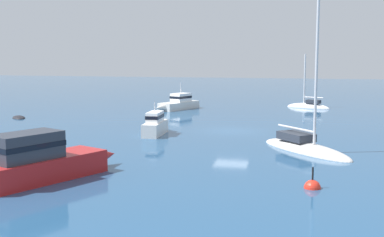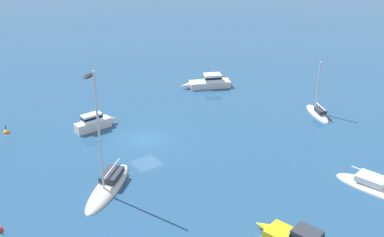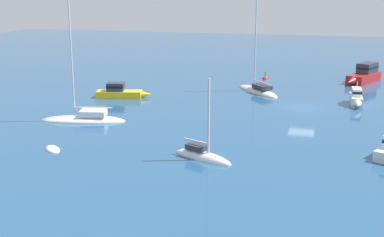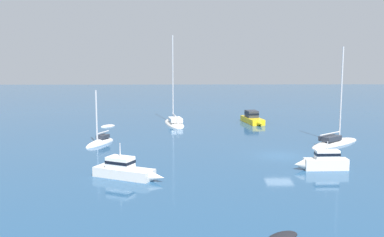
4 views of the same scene
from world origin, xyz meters
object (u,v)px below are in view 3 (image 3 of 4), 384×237
object	(u,v)px
cabin_cruiser	(356,98)
mooring_buoy	(265,79)
yacht	(258,91)
ketch	(84,119)
yacht_1	(202,157)
rib	(53,150)
cabin_cruiser_1	(120,92)
motor_cruiser	(364,75)

from	to	relation	value
cabin_cruiser	mooring_buoy	world-z (taller)	cabin_cruiser
yacht	ketch	world-z (taller)	ketch
yacht_1	rib	bearing A→B (deg)	-151.09
cabin_cruiser	cabin_cruiser_1	world-z (taller)	cabin_cruiser
yacht_1	yacht	bearing A→B (deg)	113.35
cabin_cruiser	yacht_1	world-z (taller)	yacht_1
cabin_cruiser_1	yacht_1	size ratio (longest dim) A/B	0.99
yacht_1	cabin_cruiser	bearing A→B (deg)	86.21
rib	yacht_1	xyz separation A→B (m)	(11.05, 0.89, 0.13)
yacht	mooring_buoy	size ratio (longest dim) A/B	8.10
yacht	mooring_buoy	xyz separation A→B (m)	(-0.32, 8.68, -0.15)
motor_cruiser	ketch	bearing A→B (deg)	-17.06
motor_cruiser	mooring_buoy	xyz separation A→B (m)	(-12.11, -1.08, -0.92)
yacht	cabin_cruiser_1	world-z (taller)	yacht
motor_cruiser	yacht_1	xyz separation A→B (m)	(-12.19, -34.16, -0.79)
yacht	cabin_cruiser	bearing A→B (deg)	-151.09
ketch	yacht_1	world-z (taller)	ketch
yacht	cabin_cruiser	distance (m)	11.22
yacht	yacht_1	world-z (taller)	yacht
mooring_buoy	motor_cruiser	bearing A→B (deg)	5.12
yacht_1	mooring_buoy	world-z (taller)	yacht_1
cabin_cruiser	cabin_cruiser_1	distance (m)	24.47
rib	mooring_buoy	world-z (taller)	mooring_buoy
yacht	yacht_1	size ratio (longest dim) A/B	1.71
yacht	ketch	size ratio (longest dim) A/B	0.89
yacht_1	ketch	bearing A→B (deg)	173.78
ketch	yacht	bearing A→B (deg)	-139.66
rib	motor_cruiser	xyz separation A→B (m)	(23.23, 35.05, 0.92)
yacht	yacht_1	bearing A→B (deg)	139.30
motor_cruiser	cabin_cruiser_1	world-z (taller)	motor_cruiser
yacht	yacht_1	distance (m)	24.39
motor_cruiser	rib	bearing A→B (deg)	-7.71
yacht	motor_cruiser	xyz separation A→B (m)	(11.79, 9.77, 0.77)
yacht	rib	xyz separation A→B (m)	(-11.45, -25.28, -0.16)
cabin_cruiser	rib	bearing A→B (deg)	-47.98
rib	cabin_cruiser	bearing A→B (deg)	-89.45
rib	mooring_buoy	distance (m)	35.74
yacht	cabin_cruiser_1	bearing A→B (deg)	75.95
rib	cabin_cruiser	world-z (taller)	cabin_cruiser
cabin_cruiser_1	mooring_buoy	world-z (taller)	cabin_cruiser_1
ketch	cabin_cruiser_1	size ratio (longest dim) A/B	1.95
yacht	rib	distance (m)	27.75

